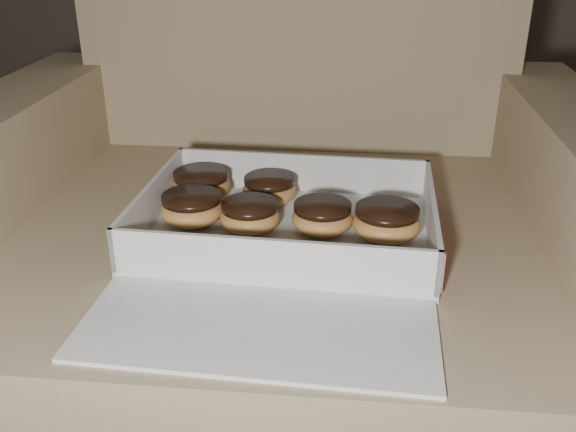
% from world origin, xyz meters
% --- Properties ---
extents(armchair, '(0.93, 0.79, 0.97)m').
position_xyz_m(armchair, '(0.53, 0.81, 0.31)').
color(armchair, '#8B7C59').
rests_on(armchair, floor).
extents(bakery_box, '(0.39, 0.45, 0.06)m').
position_xyz_m(bakery_box, '(0.56, 0.65, 0.45)').
color(bakery_box, silver).
rests_on(bakery_box, armchair).
extents(donut_a, '(0.09, 0.09, 0.04)m').
position_xyz_m(donut_a, '(0.68, 0.68, 0.47)').
color(donut_a, '#C08543').
rests_on(donut_a, bakery_box).
extents(donut_b, '(0.08, 0.08, 0.04)m').
position_xyz_m(donut_b, '(0.60, 0.69, 0.46)').
color(donut_b, '#C08543').
rests_on(donut_b, bakery_box).
extents(donut_c, '(0.08, 0.08, 0.04)m').
position_xyz_m(donut_c, '(0.51, 0.69, 0.46)').
color(donut_c, '#C08543').
rests_on(donut_c, bakery_box).
extents(donut_d, '(0.08, 0.08, 0.04)m').
position_xyz_m(donut_d, '(0.52, 0.78, 0.46)').
color(donut_d, '#C08543').
rests_on(donut_d, bakery_box).
extents(donut_e, '(0.08, 0.08, 0.04)m').
position_xyz_m(donut_e, '(0.42, 0.78, 0.47)').
color(donut_e, '#C08543').
rests_on(donut_e, bakery_box).
extents(donut_f, '(0.08, 0.08, 0.04)m').
position_xyz_m(donut_f, '(0.43, 0.70, 0.47)').
color(donut_f, '#C08543').
rests_on(donut_f, bakery_box).
extents(crumb_a, '(0.01, 0.01, 0.00)m').
position_xyz_m(crumb_a, '(0.62, 0.60, 0.44)').
color(crumb_a, black).
rests_on(crumb_a, bakery_box).
extents(crumb_b, '(0.01, 0.01, 0.00)m').
position_xyz_m(crumb_b, '(0.67, 0.65, 0.44)').
color(crumb_b, black).
rests_on(crumb_b, bakery_box).
extents(crumb_c, '(0.01, 0.01, 0.00)m').
position_xyz_m(crumb_c, '(0.45, 0.62, 0.44)').
color(crumb_c, black).
rests_on(crumb_c, bakery_box).
extents(crumb_d, '(0.01, 0.01, 0.00)m').
position_xyz_m(crumb_d, '(0.53, 0.65, 0.44)').
color(crumb_d, black).
rests_on(crumb_d, bakery_box).
extents(crumb_e, '(0.01, 0.01, 0.00)m').
position_xyz_m(crumb_e, '(0.71, 0.63, 0.44)').
color(crumb_e, black).
rests_on(crumb_e, bakery_box).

